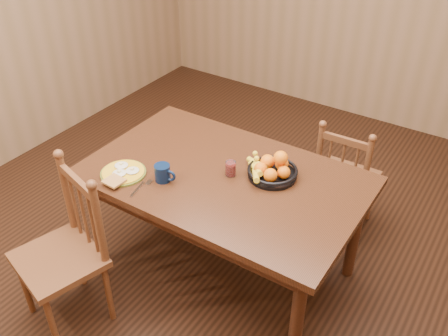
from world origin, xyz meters
The scene contains 10 objects.
room centered at (0.00, 0.00, 1.35)m, with size 4.52×5.02×2.72m.
dining_table centered at (0.00, 0.00, 0.67)m, with size 1.60×1.00×0.75m.
chair_far centered at (0.46, 0.80, 0.42)m, with size 0.40×0.38×0.86m.
chair_near centered at (-0.54, -0.78, 0.47)m, with size 0.54×0.53×0.97m.
breakfast_plate centered at (-0.49, -0.31, 0.76)m, with size 0.26×0.29×0.04m.
fork centered at (-0.32, -0.35, 0.75)m, with size 0.05×0.18×0.00m.
spoon centered at (-0.49, -0.27, 0.75)m, with size 0.05×0.16×0.01m.
coffee_mug centered at (-0.26, -0.23, 0.80)m, with size 0.13×0.09×0.10m.
juice_glass centered at (0.03, 0.02, 0.79)m, with size 0.06×0.06×0.09m.
fruit_bowl centered at (0.23, 0.14, 0.80)m, with size 0.32×0.32×0.17m.
Camera 1 is at (1.28, -1.95, 2.42)m, focal length 40.00 mm.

